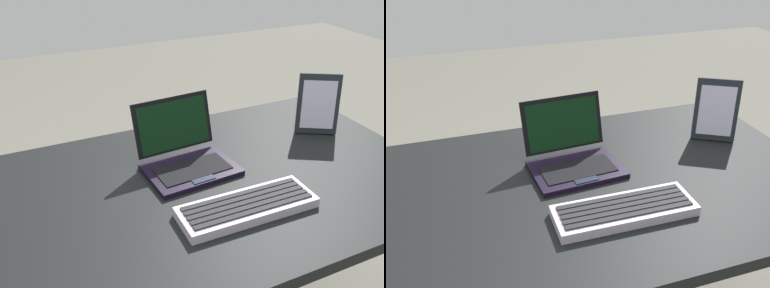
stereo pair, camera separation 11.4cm
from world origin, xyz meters
The scene contains 4 objects.
desk centered at (0.00, 0.00, 0.65)m, with size 1.45×0.77×0.73m.
laptop_front centered at (0.06, 0.09, 0.77)m, with size 0.26×0.23×0.18m.
external_keyboard centered at (0.11, -0.16, 0.75)m, with size 0.35×0.12×0.03m.
photo_frame centered at (0.54, 0.12, 0.83)m, with size 0.14×0.11×0.20m.
Camera 1 is at (-0.35, -0.84, 1.36)m, focal length 38.84 mm.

